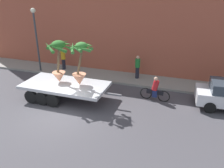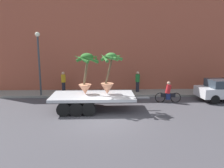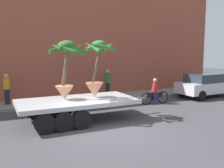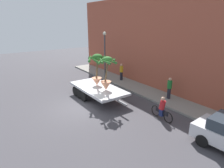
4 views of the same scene
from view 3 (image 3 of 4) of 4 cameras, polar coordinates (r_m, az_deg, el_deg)
ground_plane at (r=10.23m, az=-0.68°, el=-10.38°), size 60.00×60.00×0.00m
sidewalk at (r=15.79m, az=-9.99°, el=-3.72°), size 24.00×2.20×0.15m
building_facade at (r=17.15m, az=-11.85°, el=10.63°), size 24.00×1.20×8.18m
flatbed_trailer at (r=11.40m, az=-8.93°, el=-4.62°), size 6.18×2.61×0.98m
potted_palm_rear at (r=11.74m, az=-3.43°, el=3.56°), size 1.45×1.48×2.62m
potted_palm_middle at (r=11.31m, az=-10.22°, el=4.06°), size 1.65×1.70×2.59m
cyclist at (r=15.18m, az=9.55°, el=-1.89°), size 1.84×0.37×1.54m
parked_car at (r=18.23m, az=20.15°, el=-0.15°), size 4.25×2.12×1.58m
pedestrian_near_gate at (r=15.27m, az=-22.45°, el=-0.90°), size 0.36×0.36×1.71m
pedestrian_far_left at (r=16.70m, az=-1.00°, el=0.39°), size 0.36×0.36×1.71m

